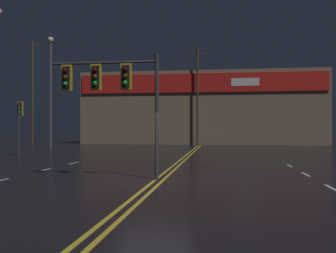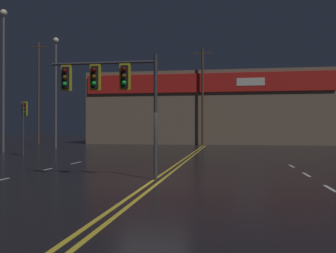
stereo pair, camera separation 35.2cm
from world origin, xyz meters
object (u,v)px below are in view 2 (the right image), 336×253
Objects in this scene: traffic_signal_corner_northwest at (24,116)px; streetlight_median_approach at (56,79)px; traffic_signal_median at (108,84)px; streetlight_near_left at (3,63)px.

traffic_signal_corner_northwest is 0.35× the size of streetlight_median_approach.
traffic_signal_median is 1.22× the size of traffic_signal_corner_northwest.
streetlight_near_left is 1.06× the size of streetlight_median_approach.
streetlight_median_approach is (1.19, 6.81, -0.36)m from streetlight_near_left.
traffic_signal_corner_northwest is at bearing -40.64° from streetlight_near_left.
streetlight_median_approach is at bearing 103.52° from traffic_signal_corner_northwest.
streetlight_median_approach is at bearing 80.08° from streetlight_near_left.
streetlight_near_left reaches higher than traffic_signal_corner_northwest.
traffic_signal_corner_northwest is at bearing -76.48° from streetlight_median_approach.
streetlight_near_left is 6.92m from streetlight_median_approach.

